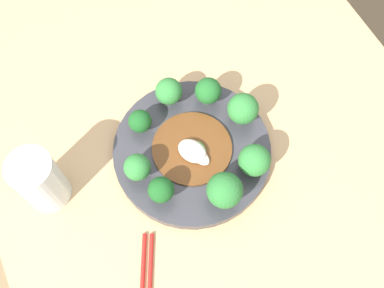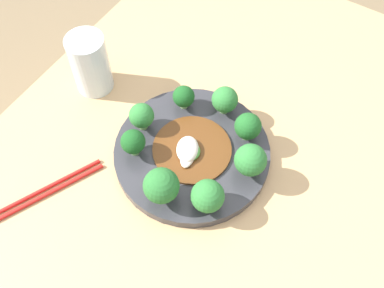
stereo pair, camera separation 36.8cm
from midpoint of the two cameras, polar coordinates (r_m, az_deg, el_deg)
ground_plane at (r=1.47m, az=-5.19°, el=-13.45°), size 8.00×8.00×0.00m
table at (r=1.12m, az=-6.70°, el=-10.01°), size 1.13×0.82×0.71m
plate at (r=0.79m, az=-12.97°, el=-3.52°), size 0.28×0.28×0.02m
broccoli_west at (r=0.70m, az=-10.33°, el=-9.05°), size 0.06×0.06×0.07m
broccoli_southeast at (r=0.78m, az=-10.88°, el=4.35°), size 0.05×0.05×0.06m
broccoli_east at (r=0.80m, az=-15.88°, el=4.21°), size 0.05×0.05×0.06m
broccoli_northeast at (r=0.79m, az=-19.72°, el=0.28°), size 0.04×0.04×0.05m
broccoli_southwest at (r=0.72m, az=-5.80°, el=-5.05°), size 0.06×0.06×0.06m
broccoli_north at (r=0.76m, az=-20.76°, el=-5.66°), size 0.05×0.05×0.06m
broccoli_northwest at (r=0.73m, az=-18.21°, el=-8.66°), size 0.04×0.04×0.06m
broccoli_south at (r=0.75m, az=-6.67°, el=1.95°), size 0.06×0.06×0.07m
stirfry_center at (r=0.77m, az=-13.15°, el=-3.40°), size 0.14×0.14×0.02m
drinking_glass at (r=0.81m, az=-31.58°, el=-6.70°), size 0.07×0.07×0.12m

